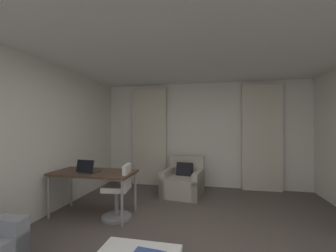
# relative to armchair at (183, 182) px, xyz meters

# --- Properties ---
(wall_window) EXTENTS (5.12, 0.06, 2.60)m
(wall_window) POSITION_rel_armchair_xyz_m (0.39, 0.79, 1.03)
(wall_window) COLOR silver
(wall_window) RESTS_ON ground
(wall_left) EXTENTS (0.06, 6.12, 2.60)m
(wall_left) POSITION_rel_armchair_xyz_m (-2.14, -2.24, 1.03)
(wall_left) COLOR silver
(wall_left) RESTS_ON ground
(ceiling) EXTENTS (5.12, 6.12, 0.06)m
(ceiling) POSITION_rel_armchair_xyz_m (0.39, -2.24, 2.36)
(ceiling) COLOR white
(ceiling) RESTS_ON wall_left
(curtain_left_panel) EXTENTS (0.90, 0.06, 2.50)m
(curtain_left_panel) POSITION_rel_armchair_xyz_m (-0.98, 0.66, 0.98)
(curtain_left_panel) COLOR beige
(curtain_left_panel) RESTS_ON ground
(curtain_right_panel) EXTENTS (0.90, 0.06, 2.50)m
(curtain_right_panel) POSITION_rel_armchair_xyz_m (1.77, 0.66, 0.98)
(curtain_right_panel) COLOR beige
(curtain_right_panel) RESTS_ON ground
(armchair) EXTENTS (0.91, 0.93, 0.82)m
(armchair) POSITION_rel_armchair_xyz_m (0.00, 0.00, 0.00)
(armchair) COLOR #B2A899
(armchair) RESTS_ON ground
(desk) EXTENTS (1.38, 0.67, 0.74)m
(desk) POSITION_rel_armchair_xyz_m (-1.35, -1.39, 0.40)
(desk) COLOR #4C3828
(desk) RESTS_ON ground
(desk_chair) EXTENTS (0.48, 0.48, 0.88)m
(desk_chair) POSITION_rel_armchair_xyz_m (-0.87, -1.42, 0.12)
(desk_chair) COLOR gray
(desk_chair) RESTS_ON ground
(laptop) EXTENTS (0.35, 0.28, 0.22)m
(laptop) POSITION_rel_armchair_xyz_m (-1.40, -1.47, 0.51)
(laptop) COLOR #2D2D33
(laptop) RESTS_ON desk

